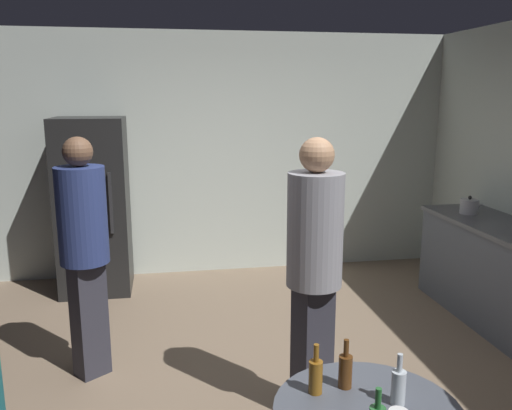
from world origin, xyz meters
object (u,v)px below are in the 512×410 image
Objects in this scene: kettle at (469,206)px; beer_bottle_brown at (345,370)px; beer_bottle_amber at (316,375)px; refrigerator at (93,206)px; person_in_gray_shirt at (314,258)px; person_in_navy_shirt at (84,240)px; beer_bottle_clear at (398,386)px.

beer_bottle_brown is at bearing -130.50° from kettle.
refrigerator is at bearing 111.53° from beer_bottle_amber.
kettle is (3.61, -0.98, 0.07)m from refrigerator.
kettle is at bearing 49.50° from beer_bottle_brown.
beer_bottle_amber is 0.99m from person_in_gray_shirt.
person_in_navy_shirt is at bearing 125.60° from beer_bottle_amber.
person_in_gray_shirt reaches higher than beer_bottle_brown.
person_in_gray_shirt reaches higher than beer_bottle_amber.
beer_bottle_brown is (-2.10, -2.46, -0.15)m from kettle.
beer_bottle_brown is at bearing 8.33° from beer_bottle_amber.
person_in_navy_shirt is (-3.45, -0.80, 0.06)m from kettle.
beer_bottle_brown is 0.24m from beer_bottle_clear.
beer_bottle_amber is (1.37, -3.46, -0.08)m from refrigerator.
person_in_navy_shirt is (-1.20, 1.68, 0.21)m from beer_bottle_amber.
kettle is 2.52m from person_in_gray_shirt.
beer_bottle_brown is at bearing 1.93° from person_in_navy_shirt.
refrigerator is 3.74m from kettle.
beer_bottle_brown is 2.15m from person_in_navy_shirt.
person_in_gray_shirt is (0.25, 0.93, 0.23)m from beer_bottle_amber.
person_in_gray_shirt is 1.64m from person_in_navy_shirt.
person_in_navy_shirt is (-1.46, 0.75, -0.02)m from person_in_gray_shirt.
beer_bottle_amber is 0.13× the size of person_in_navy_shirt.
beer_bottle_amber is at bearing 156.15° from beer_bottle_clear.
refrigerator is 1.03× the size of person_in_navy_shirt.
beer_bottle_amber is 0.35m from beer_bottle_clear.
person_in_gray_shirt reaches higher than beer_bottle_clear.
beer_bottle_amber and beer_bottle_brown have the same top height.
beer_bottle_amber is 0.13× the size of person_in_gray_shirt.
kettle is at bearing 105.95° from person_in_gray_shirt.
beer_bottle_brown is 0.13× the size of person_in_gray_shirt.
kettle is 3.35m from beer_bottle_amber.
beer_bottle_clear is at bearing -18.45° from person_in_gray_shirt.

